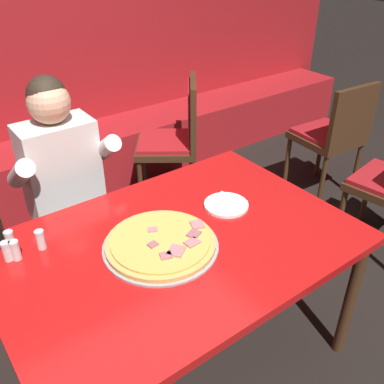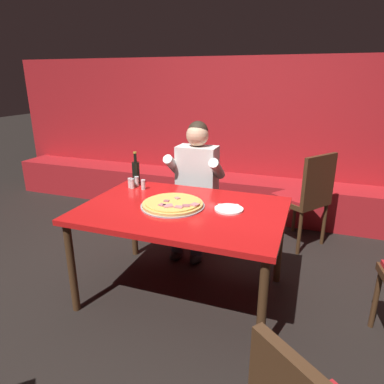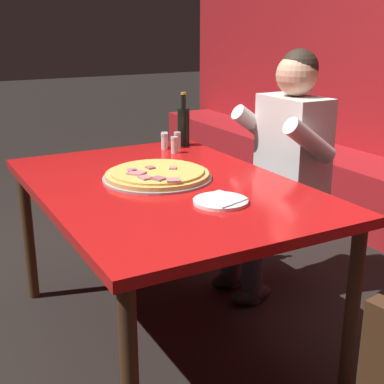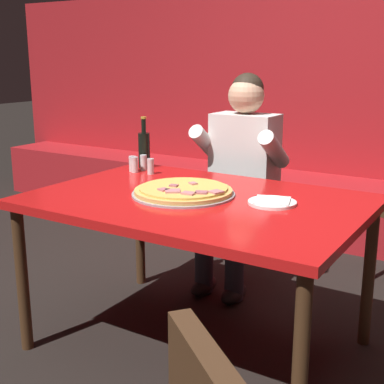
{
  "view_description": "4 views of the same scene",
  "coord_description": "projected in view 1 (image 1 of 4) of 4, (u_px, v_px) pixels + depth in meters",
  "views": [
    {
      "loc": [
        -0.8,
        -1.18,
        1.86
      ],
      "look_at": [
        0.08,
        0.01,
        0.95
      ],
      "focal_mm": 40.0,
      "sensor_mm": 36.0,
      "label": 1
    },
    {
      "loc": [
        0.87,
        -2.18,
        1.66
      ],
      "look_at": [
        0.04,
        0.11,
        0.84
      ],
      "focal_mm": 32.0,
      "sensor_mm": 36.0,
      "label": 2
    },
    {
      "loc": [
        1.96,
        -0.94,
        1.4
      ],
      "look_at": [
        0.03,
        0.12,
        0.7
      ],
      "focal_mm": 50.0,
      "sensor_mm": 36.0,
      "label": 3
    },
    {
      "loc": [
        1.22,
        -2.0,
        1.37
      ],
      "look_at": [
        -0.12,
        0.14,
        0.72
      ],
      "focal_mm": 50.0,
      "sensor_mm": 36.0,
      "label": 4
    }
  ],
  "objects": [
    {
      "name": "ground_plane",
      "position": [
        180.0,
        355.0,
        2.19
      ],
      "size": [
        24.0,
        24.0,
        0.0
      ],
      "primitive_type": "plane",
      "color": "black"
    },
    {
      "name": "dining_chair_far_left",
      "position": [
        177.0,
        134.0,
        3.15
      ],
      "size": [
        0.61,
        0.61,
        0.97
      ],
      "color": "#422816",
      "rests_on": "ground_plane"
    },
    {
      "name": "dining_chair_near_right",
      "position": [
        335.0,
        131.0,
        3.21
      ],
      "size": [
        0.47,
        0.47,
        0.94
      ],
      "color": "#422816",
      "rests_on": "ground_plane"
    },
    {
      "name": "main_dining_table",
      "position": [
        178.0,
        253.0,
        1.83
      ],
      "size": [
        1.48,
        1.02,
        0.74
      ],
      "color": "#422816",
      "rests_on": "ground_plane"
    },
    {
      "name": "diner_seated_blue_shirt",
      "position": [
        69.0,
        188.0,
        2.23
      ],
      "size": [
        0.53,
        0.53,
        1.27
      ],
      "color": "black",
      "rests_on": "ground_plane"
    },
    {
      "name": "shaker_parmesan",
      "position": [
        41.0,
        240.0,
        1.73
      ],
      "size": [
        0.04,
        0.04,
        0.09
      ],
      "color": "silver",
      "rests_on": "main_dining_table"
    },
    {
      "name": "booth_bench",
      "position": [
        42.0,
        173.0,
        3.34
      ],
      "size": [
        6.46,
        0.48,
        0.46
      ],
      "primitive_type": "cube",
      "color": "#A3191E",
      "rests_on": "ground_plane"
    },
    {
      "name": "booth_wall_panel",
      "position": [
        9.0,
        72.0,
        3.17
      ],
      "size": [
        6.8,
        0.16,
        1.9
      ],
      "primitive_type": "cube",
      "color": "#A3191E",
      "rests_on": "ground_plane"
    },
    {
      "name": "shaker_oregano",
      "position": [
        7.0,
        252.0,
        1.67
      ],
      "size": [
        0.04,
        0.04,
        0.09
      ],
      "color": "silver",
      "rests_on": "main_dining_table"
    },
    {
      "name": "shaker_black_pepper",
      "position": [
        10.0,
        241.0,
        1.73
      ],
      "size": [
        0.04,
        0.04,
        0.09
      ],
      "color": "silver",
      "rests_on": "main_dining_table"
    },
    {
      "name": "pizza",
      "position": [
        161.0,
        243.0,
        1.75
      ],
      "size": [
        0.48,
        0.48,
        0.05
      ],
      "color": "#9E9EA3",
      "rests_on": "main_dining_table"
    },
    {
      "name": "plate_white_paper",
      "position": [
        226.0,
        205.0,
        2.01
      ],
      "size": [
        0.21,
        0.21,
        0.02
      ],
      "color": "white",
      "rests_on": "main_dining_table"
    },
    {
      "name": "shaker_red_pepper_flakes",
      "position": [
        16.0,
        251.0,
        1.68
      ],
      "size": [
        0.04,
        0.04,
        0.09
      ],
      "color": "silver",
      "rests_on": "main_dining_table"
    }
  ]
}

